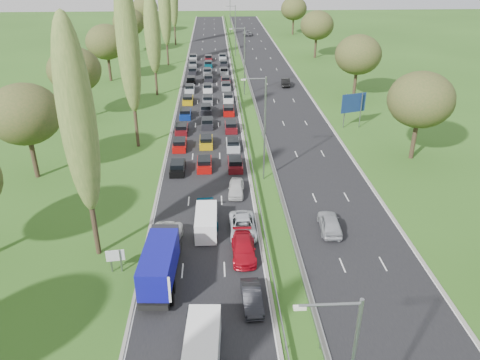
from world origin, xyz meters
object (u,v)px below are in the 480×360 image
object	(u,v)px
blue_lorry	(161,261)
white_van_front	(203,343)
white_van_rear	(206,221)
info_sign	(116,258)
direction_sign	(353,104)
near_car_2	(164,240)

from	to	relation	value
blue_lorry	white_van_front	bearing A→B (deg)	-63.45
white_van_rear	info_sign	world-z (taller)	info_sign
blue_lorry	direction_sign	distance (m)	42.91
white_van_front	near_car_2	bearing A→B (deg)	109.34
near_car_2	blue_lorry	world-z (taller)	blue_lorry
blue_lorry	info_sign	xyz separation A→B (m)	(-3.84, 1.37, -0.49)
near_car_2	direction_sign	distance (m)	39.48
info_sign	near_car_2	bearing A→B (deg)	40.91
blue_lorry	info_sign	size ratio (longest dim) A/B	4.00
white_van_rear	info_sign	bearing A→B (deg)	-139.86
near_car_2	direction_sign	bearing A→B (deg)	54.95
info_sign	white_van_rear	bearing A→B (deg)	39.06
near_car_2	white_van_front	world-z (taller)	white_van_front
near_car_2	white_van_rear	size ratio (longest dim) A/B	1.14
near_car_2	direction_sign	world-z (taller)	direction_sign
white_van_rear	direction_sign	world-z (taller)	direction_sign
white_van_front	white_van_rear	world-z (taller)	white_van_front
white_van_front	white_van_rear	bearing A→B (deg)	93.06
near_car_2	white_van_front	xyz separation A→B (m)	(3.59, -12.61, 0.31)
blue_lorry	white_van_rear	xyz separation A→B (m)	(3.51, 7.34, -0.82)
blue_lorry	direction_sign	xyz separation A→B (m)	(24.96, 34.86, 1.71)
direction_sign	near_car_2	bearing A→B (deg)	-129.66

